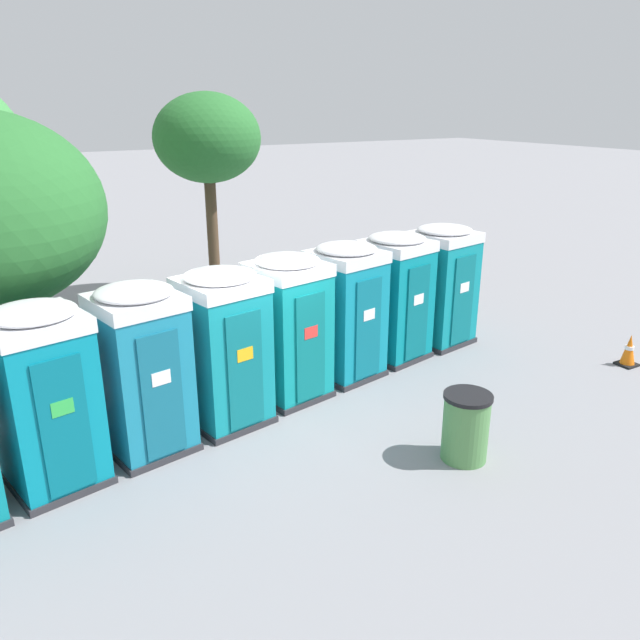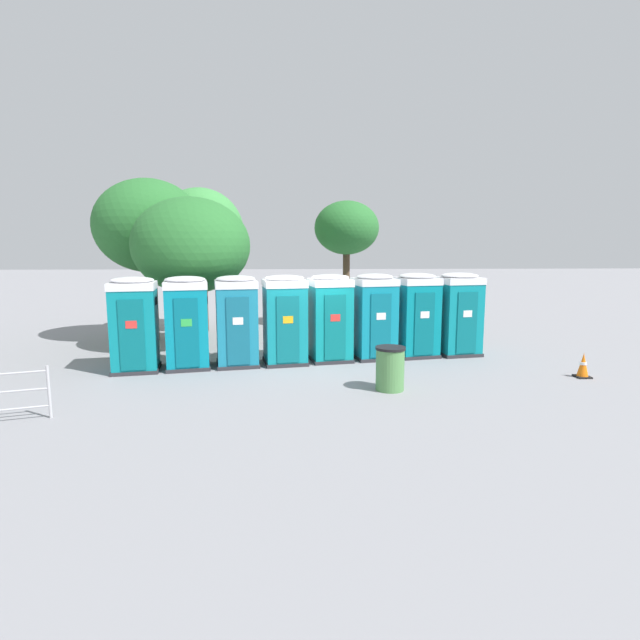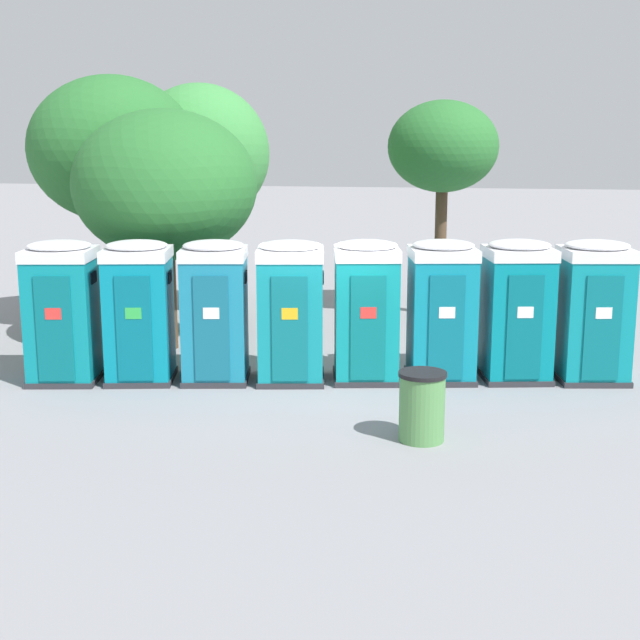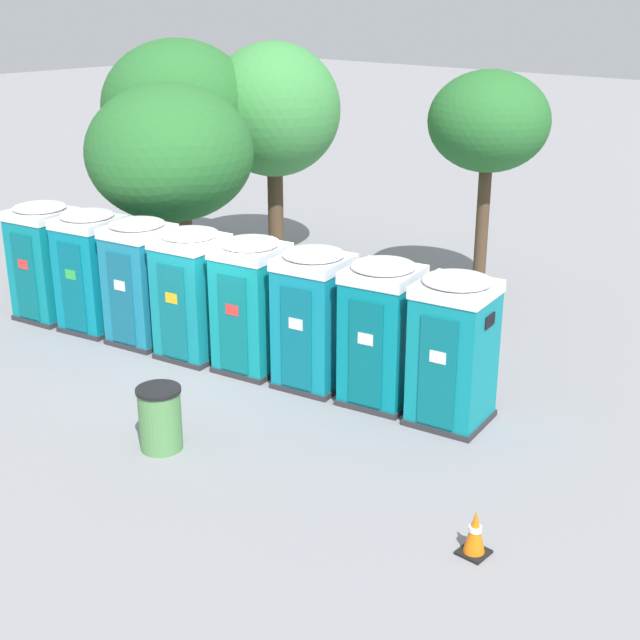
{
  "view_description": "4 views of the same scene",
  "coord_description": "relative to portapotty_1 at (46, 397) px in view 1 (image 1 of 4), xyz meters",
  "views": [
    {
      "loc": [
        -3.99,
        -8.81,
        4.94
      ],
      "look_at": [
        1.36,
        0.19,
        1.25
      ],
      "focal_mm": 35.0,
      "sensor_mm": 36.0,
      "label": 1
    },
    {
      "loc": [
        -0.27,
        -14.31,
        3.33
      ],
      "look_at": [
        0.37,
        0.01,
        1.22
      ],
      "focal_mm": 28.0,
      "sensor_mm": 36.0,
      "label": 2
    },
    {
      "loc": [
        2.52,
        -15.46,
        4.36
      ],
      "look_at": [
        -0.14,
        -0.09,
        1.11
      ],
      "focal_mm": 50.0,
      "sensor_mm": 36.0,
      "label": 3
    },
    {
      "loc": [
        11.98,
        -10.6,
        6.75
      ],
      "look_at": [
        2.15,
        0.34,
        1.27
      ],
      "focal_mm": 50.0,
      "sensor_mm": 36.0,
      "label": 4
    }
  ],
  "objects": [
    {
      "name": "portapotty_7",
      "position": [
        8.0,
        1.4,
        -0.0
      ],
      "size": [
        1.39,
        1.38,
        2.54
      ],
      "color": "#2D2D33",
      "rests_on": "ground"
    },
    {
      "name": "portapotty_5",
      "position": [
        5.32,
        0.99,
        -0.0
      ],
      "size": [
        1.38,
        1.4,
        2.54
      ],
      "color": "#2D2D33",
      "rests_on": "ground"
    },
    {
      "name": "traffic_cone",
      "position": [
        10.35,
        -1.51,
        -0.97
      ],
      "size": [
        0.36,
        0.36,
        0.64
      ],
      "color": "black",
      "rests_on": "ground"
    },
    {
      "name": "ground_plane",
      "position": [
        3.32,
        0.66,
        -1.28
      ],
      "size": [
        120.0,
        120.0,
        0.0
      ],
      "primitive_type": "plane",
      "color": "gray"
    },
    {
      "name": "trash_can",
      "position": [
        5.19,
        -2.4,
        -0.77
      ],
      "size": [
        0.7,
        0.7,
        1.03
      ],
      "color": "#518C4C",
      "rests_on": "ground"
    },
    {
      "name": "portapotty_3",
      "position": [
        2.67,
        0.43,
        -0.0
      ],
      "size": [
        1.38,
        1.39,
        2.54
      ],
      "color": "#2D2D33",
      "rests_on": "ground"
    },
    {
      "name": "portapotty_4",
      "position": [
        3.99,
        0.74,
        0.0
      ],
      "size": [
        1.36,
        1.39,
        2.54
      ],
      "color": "#2D2D33",
      "rests_on": "ground"
    },
    {
      "name": "portapotty_6",
      "position": [
        6.65,
        1.24,
        -0.0
      ],
      "size": [
        1.39,
        1.41,
        2.54
      ],
      "color": "#2D2D33",
      "rests_on": "ground"
    },
    {
      "name": "street_tree_1",
      "position": [
        5.05,
        6.87,
        2.76
      ],
      "size": [
        2.63,
        2.63,
        5.17
      ],
      "color": "#4C3826",
      "rests_on": "ground"
    },
    {
      "name": "portapotty_1",
      "position": [
        0.0,
        0.0,
        0.0
      ],
      "size": [
        1.38,
        1.41,
        2.54
      ],
      "color": "#2D2D33",
      "rests_on": "ground"
    },
    {
      "name": "portapotty_2",
      "position": [
        1.33,
        0.24,
        0.0
      ],
      "size": [
        1.35,
        1.39,
        2.54
      ],
      "color": "#2D2D33",
      "rests_on": "ground"
    }
  ]
}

